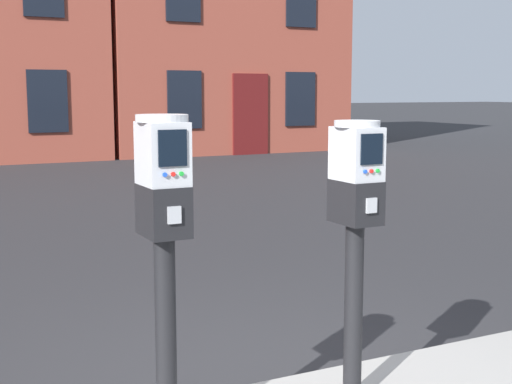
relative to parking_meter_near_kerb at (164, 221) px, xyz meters
name	(u,v)px	position (x,y,z in m)	size (l,w,h in m)	color
parking_meter_near_kerb	(164,221)	(0.00, 0.00, 0.00)	(0.22, 0.25, 1.42)	black
parking_meter_twin_adjacent	(356,211)	(0.96, 0.00, -0.03)	(0.22, 0.25, 1.38)	black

